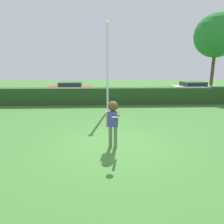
{
  "coord_description": "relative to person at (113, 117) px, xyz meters",
  "views": [
    {
      "loc": [
        -0.34,
        -7.66,
        3.25
      ],
      "look_at": [
        -0.03,
        0.94,
        1.15
      ],
      "focal_mm": 33.59,
      "sensor_mm": 36.0,
      "label": 1
    }
  ],
  "objects": [
    {
      "name": "frisbee",
      "position": [
        0.04,
        -0.93,
        0.26
      ],
      "size": [
        0.22,
        0.22,
        0.07
      ],
      "color": "white"
    },
    {
      "name": "lamppost",
      "position": [
        -0.11,
        6.01,
        1.92
      ],
      "size": [
        0.24,
        0.24,
        5.6
      ],
      "color": "silver",
      "rests_on": "ground"
    },
    {
      "name": "person",
      "position": [
        0.0,
        0.0,
        0.0
      ],
      "size": [
        0.56,
        0.81,
        1.81
      ],
      "color": "#6B6F58",
      "rests_on": "ground"
    },
    {
      "name": "hedge_row",
      "position": [
        0.03,
        8.41,
        -0.56
      ],
      "size": [
        27.18,
        0.9,
        1.26
      ],
      "primitive_type": "cube",
      "color": "#264920",
      "rests_on": "ground"
    },
    {
      "name": "parked_car_red",
      "position": [
        -3.63,
        13.07,
        -0.5
      ],
      "size": [
        4.25,
        1.91,
        1.25
      ],
      "color": "#B21E1E",
      "rests_on": "ground"
    },
    {
      "name": "birch_tree",
      "position": [
        10.44,
        13.18,
        4.44
      ],
      "size": [
        4.17,
        4.17,
        7.74
      ],
      "color": "#4F4425",
      "rests_on": "ground"
    },
    {
      "name": "parked_car_silver",
      "position": [
        8.56,
        13.03,
        -0.5
      ],
      "size": [
        4.45,
        2.46,
        1.25
      ],
      "color": "#B7B7BC",
      "rests_on": "ground"
    },
    {
      "name": "ground_plane",
      "position": [
        0.03,
        0.06,
        -1.19
      ],
      "size": [
        60.0,
        60.0,
        0.0
      ],
      "primitive_type": "plane",
      "color": "#3C7330"
    }
  ]
}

